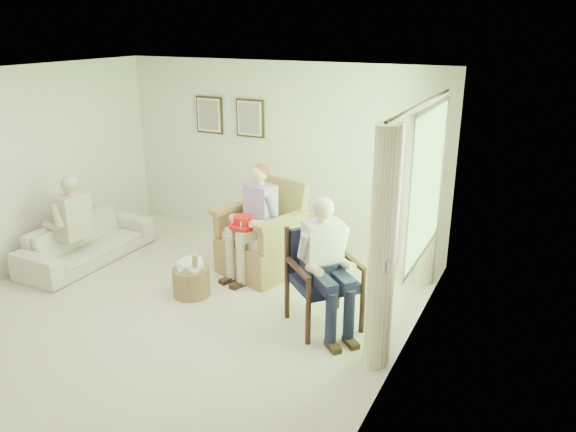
{
  "coord_description": "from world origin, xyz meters",
  "views": [
    {
      "loc": [
        3.62,
        -4.34,
        3.1
      ],
      "look_at": [
        1.02,
        0.97,
        1.05
      ],
      "focal_mm": 35.0,
      "sensor_mm": 36.0,
      "label": 1
    }
  ],
  "objects_px": {
    "sofa": "(87,242)",
    "red_hat": "(243,223)",
    "hatbox": "(191,276)",
    "person_sofa": "(69,218)",
    "wicker_armchair": "(263,244)",
    "person_dark": "(322,256)",
    "person_wicker": "(256,213)",
    "wood_armchair": "(328,273)"
  },
  "relations": [
    {
      "from": "wood_armchair",
      "to": "person_sofa",
      "type": "bearing_deg",
      "value": 134.74
    },
    {
      "from": "wood_armchair",
      "to": "person_wicker",
      "type": "distance_m",
      "value": 1.46
    },
    {
      "from": "wicker_armchair",
      "to": "wood_armchair",
      "type": "distance_m",
      "value": 1.52
    },
    {
      "from": "person_wicker",
      "to": "person_sofa",
      "type": "xyz_separation_m",
      "value": [
        -2.3,
        -0.84,
        -0.16
      ]
    },
    {
      "from": "sofa",
      "to": "red_hat",
      "type": "xyz_separation_m",
      "value": [
        2.23,
        0.42,
        0.49
      ]
    },
    {
      "from": "red_hat",
      "to": "wicker_armchair",
      "type": "bearing_deg",
      "value": 77.29
    },
    {
      "from": "sofa",
      "to": "red_hat",
      "type": "distance_m",
      "value": 2.32
    },
    {
      "from": "person_wicker",
      "to": "red_hat",
      "type": "distance_m",
      "value": 0.22
    },
    {
      "from": "wood_armchair",
      "to": "person_sofa",
      "type": "xyz_separation_m",
      "value": [
        -3.56,
        -0.15,
        0.12
      ]
    },
    {
      "from": "person_wicker",
      "to": "sofa",
      "type": "bearing_deg",
      "value": -147.89
    },
    {
      "from": "wicker_armchair",
      "to": "sofa",
      "type": "distance_m",
      "value": 2.43
    },
    {
      "from": "hatbox",
      "to": "red_hat",
      "type": "bearing_deg",
      "value": 61.15
    },
    {
      "from": "sofa",
      "to": "red_hat",
      "type": "relative_size",
      "value": 5.27
    },
    {
      "from": "sofa",
      "to": "person_sofa",
      "type": "distance_m",
      "value": 0.48
    },
    {
      "from": "wood_armchair",
      "to": "sofa",
      "type": "relative_size",
      "value": 0.54
    },
    {
      "from": "sofa",
      "to": "person_sofa",
      "type": "xyz_separation_m",
      "value": [
        -0.0,
        -0.23,
        0.41
      ]
    },
    {
      "from": "wicker_armchair",
      "to": "person_dark",
      "type": "bearing_deg",
      "value": -21.77
    },
    {
      "from": "person_dark",
      "to": "hatbox",
      "type": "relative_size",
      "value": 2.17
    },
    {
      "from": "wicker_armchair",
      "to": "person_wicker",
      "type": "xyz_separation_m",
      "value": [
        0.0,
        -0.16,
        0.47
      ]
    },
    {
      "from": "wood_armchair",
      "to": "sofa",
      "type": "distance_m",
      "value": 3.57
    },
    {
      "from": "sofa",
      "to": "person_dark",
      "type": "height_order",
      "value": "person_dark"
    },
    {
      "from": "wicker_armchair",
      "to": "wood_armchair",
      "type": "relative_size",
      "value": 1.15
    },
    {
      "from": "wood_armchair",
      "to": "sofa",
      "type": "xyz_separation_m",
      "value": [
        -3.56,
        0.08,
        -0.29
      ]
    },
    {
      "from": "person_wicker",
      "to": "person_dark",
      "type": "bearing_deg",
      "value": -17.21
    },
    {
      "from": "wood_armchair",
      "to": "sofa",
      "type": "bearing_deg",
      "value": 130.97
    },
    {
      "from": "wood_armchair",
      "to": "sofa",
      "type": "height_order",
      "value": "wood_armchair"
    },
    {
      "from": "person_wicker",
      "to": "red_hat",
      "type": "height_order",
      "value": "person_wicker"
    },
    {
      "from": "wicker_armchair",
      "to": "person_sofa",
      "type": "bearing_deg",
      "value": -139.27
    },
    {
      "from": "wood_armchair",
      "to": "hatbox",
      "type": "relative_size",
      "value": 1.61
    },
    {
      "from": "sofa",
      "to": "person_wicker",
      "type": "bearing_deg",
      "value": -75.23
    },
    {
      "from": "red_hat",
      "to": "hatbox",
      "type": "height_order",
      "value": "red_hat"
    },
    {
      "from": "sofa",
      "to": "hatbox",
      "type": "bearing_deg",
      "value": -96.77
    },
    {
      "from": "wicker_armchair",
      "to": "person_wicker",
      "type": "distance_m",
      "value": 0.5
    },
    {
      "from": "person_dark",
      "to": "red_hat",
      "type": "height_order",
      "value": "person_dark"
    },
    {
      "from": "person_dark",
      "to": "person_sofa",
      "type": "distance_m",
      "value": 3.56
    },
    {
      "from": "hatbox",
      "to": "wicker_armchair",
      "type": "bearing_deg",
      "value": 66.37
    },
    {
      "from": "person_dark",
      "to": "person_sofa",
      "type": "height_order",
      "value": "person_dark"
    },
    {
      "from": "wood_armchair",
      "to": "red_hat",
      "type": "xyz_separation_m",
      "value": [
        -1.33,
        0.5,
        0.2
      ]
    },
    {
      "from": "person_sofa",
      "to": "hatbox",
      "type": "height_order",
      "value": "person_sofa"
    },
    {
      "from": "wicker_armchair",
      "to": "person_sofa",
      "type": "xyz_separation_m",
      "value": [
        -2.3,
        -1.0,
        0.31
      ]
    },
    {
      "from": "person_sofa",
      "to": "hatbox",
      "type": "bearing_deg",
      "value": 93.6
    },
    {
      "from": "person_dark",
      "to": "wood_armchair",
      "type": "bearing_deg",
      "value": 42.31
    }
  ]
}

